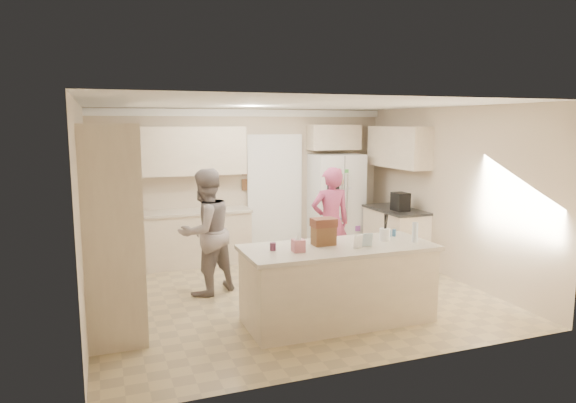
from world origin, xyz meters
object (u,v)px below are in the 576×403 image
object	(u,v)px
coffee_maker	(400,202)
dollhouse_body	(324,236)
teen_girl	(331,222)
refrigerator	(335,203)
utensil_crock	(385,235)
tissue_box	(298,246)
teen_boy	(205,232)
island_base	(338,285)

from	to	relation	value
coffee_maker	dollhouse_body	world-z (taller)	coffee_maker
dollhouse_body	teen_girl	size ratio (longest dim) A/B	0.15
refrigerator	dollhouse_body	world-z (taller)	refrigerator
refrigerator	utensil_crock	bearing A→B (deg)	-104.26
tissue_box	teen_girl	world-z (taller)	teen_girl
utensil_crock	teen_boy	world-z (taller)	teen_boy
refrigerator	teen_girl	world-z (taller)	refrigerator
utensil_crock	tissue_box	bearing A→B (deg)	-172.87
coffee_maker	teen_girl	size ratio (longest dim) A/B	0.18
teen_boy	tissue_box	bearing A→B (deg)	86.06
dollhouse_body	teen_boy	bearing A→B (deg)	127.60
utensil_crock	refrigerator	bearing A→B (deg)	75.45
refrigerator	coffee_maker	bearing A→B (deg)	-63.20
island_base	tissue_box	bearing A→B (deg)	-169.70
dollhouse_body	coffee_maker	bearing A→B (deg)	39.29
coffee_maker	island_base	xyz separation A→B (m)	(-2.05, -1.90, -0.63)
tissue_box	dollhouse_body	xyz separation A→B (m)	(0.40, 0.20, 0.04)
refrigerator	teen_girl	xyz separation A→B (m)	(-0.76, -1.41, -0.05)
coffee_maker	refrigerator	bearing A→B (deg)	116.50
tissue_box	coffee_maker	bearing A→B (deg)	37.57
utensil_crock	teen_boy	xyz separation A→B (m)	(-1.92, 1.51, -0.13)
tissue_box	teen_boy	distance (m)	1.81
utensil_crock	dollhouse_body	distance (m)	0.80
teen_girl	island_base	bearing A→B (deg)	71.57
utensil_crock	teen_girl	xyz separation A→B (m)	(0.04, 1.65, -0.15)
refrigerator	teen_boy	xyz separation A→B (m)	(-2.72, -1.56, -0.03)
teen_boy	teen_girl	bearing A→B (deg)	156.77
teen_boy	island_base	bearing A→B (deg)	101.76
tissue_box	dollhouse_body	world-z (taller)	dollhouse_body
refrigerator	tissue_box	world-z (taller)	refrigerator
refrigerator	utensil_crock	world-z (taller)	refrigerator
refrigerator	teen_boy	size ratio (longest dim) A/B	1.03
coffee_maker	island_base	world-z (taller)	coffee_maker
island_base	utensil_crock	size ratio (longest dim) A/B	14.67
island_base	utensil_crock	world-z (taller)	utensil_crock
island_base	teen_girl	distance (m)	1.88
refrigerator	island_base	world-z (taller)	refrigerator
utensil_crock	island_base	bearing A→B (deg)	-175.60
island_base	tissue_box	world-z (taller)	tissue_box
refrigerator	dollhouse_body	xyz separation A→B (m)	(-1.60, -3.01, 0.14)
island_base	teen_girl	bearing A→B (deg)	67.96
utensil_crock	teen_girl	world-z (taller)	teen_girl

